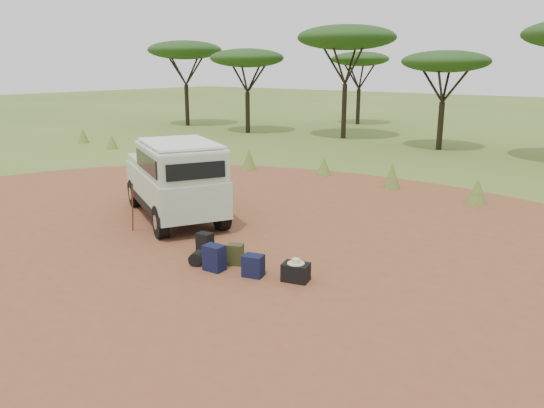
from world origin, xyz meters
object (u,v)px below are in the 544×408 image
Objects in this scene: walking_staff at (133,208)px; backpack_black at (205,243)px; backpack_navy at (214,258)px; backpack_olive at (235,254)px; duffel_navy at (253,266)px; hard_case at (296,272)px; safari_vehicle at (175,181)px.

walking_staff reaches higher than backpack_black.
backpack_navy is 1.20× the size of backpack_olive.
duffel_navy is (1.74, -0.38, -0.01)m from backpack_black.
duffel_navy reaches higher than hard_case.
backpack_navy is at bearing -40.83° from backpack_black.
backpack_navy is 1.21× the size of duffel_navy.
walking_staff is 2.58× the size of backpack_navy.
duffel_navy is (4.15, -0.28, -0.45)m from walking_staff.
backpack_olive is (3.44, -0.02, -0.44)m from walking_staff.
safari_vehicle is 4.15m from backpack_navy.
safari_vehicle reaches higher than duffel_navy.
hard_case is (2.54, -0.04, -0.05)m from backpack_black.
backpack_olive is at bearing 166.67° from hard_case.
walking_staff reaches higher than duffel_navy.
safari_vehicle is 10.26× the size of backpack_black.
backpack_navy reaches higher than backpack_black.
duffel_navy is at bearing 11.55° from backpack_navy.
safari_vehicle is at bearing 143.74° from backpack_navy.
walking_staff reaches higher than hard_case.
hard_case is at bearing 6.17° from duffel_navy.
backpack_navy reaches higher than hard_case.
backpack_black is 0.92× the size of hard_case.
safari_vehicle reaches higher than backpack_olive.
hard_case is (4.95, 0.05, -0.49)m from walking_staff.
backpack_black is (2.59, -1.48, -0.83)m from safari_vehicle.
walking_staff is 2.46m from backpack_black.
walking_staff is at bearing 165.67° from backpack_navy.
backpack_navy is (3.49, -2.10, -0.79)m from safari_vehicle.
backpack_olive is 1.52m from hard_case.
safari_vehicle is at bearing 140.09° from duffel_navy.
safari_vehicle is 8.82× the size of backpack_navy.
backpack_olive is 0.76m from duffel_navy.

